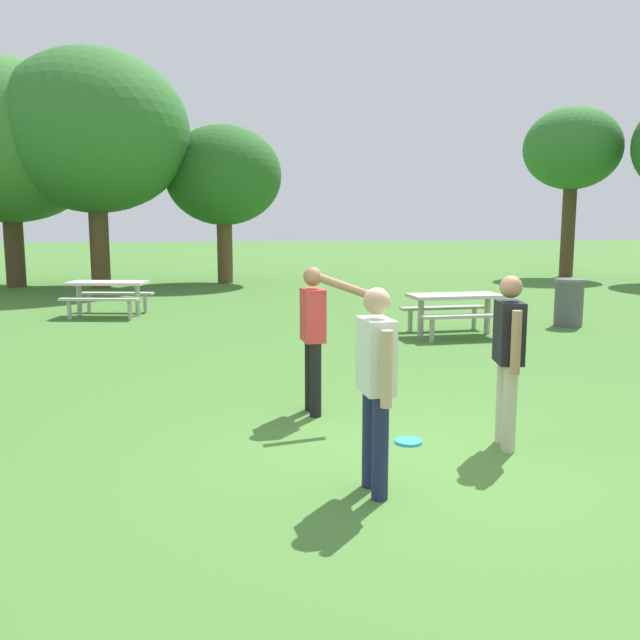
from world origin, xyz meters
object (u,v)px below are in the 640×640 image
at_px(person_bystander, 508,350).
at_px(tree_broad_center, 7,142).
at_px(tree_far_right, 94,132).
at_px(tree_slender_mid, 223,176).
at_px(trash_can_beside_table, 569,302).
at_px(frisbee, 409,441).
at_px(picnic_table_near, 455,305).
at_px(person_catcher, 314,328).
at_px(picnic_table_far, 108,291).
at_px(person_thrower, 376,377).
at_px(tree_back_left, 572,150).

relative_size(person_bystander, tree_broad_center, 0.23).
height_order(person_bystander, tree_far_right, tree_far_right).
bearing_deg(tree_slender_mid, trash_can_beside_table, -55.50).
bearing_deg(tree_far_right, person_bystander, -67.07).
bearing_deg(frisbee, picnic_table_near, 68.28).
bearing_deg(trash_can_beside_table, frisbee, -126.69).
height_order(person_bystander, tree_broad_center, tree_broad_center).
relative_size(picnic_table_near, tree_slender_mid, 0.35).
distance_m(person_catcher, tree_far_right, 16.21).
xyz_separation_m(person_bystander, tree_far_right, (-6.86, 16.22, 3.85)).
relative_size(frisbee, tree_far_right, 0.04).
bearing_deg(picnic_table_far, tree_far_right, 102.26).
relative_size(picnic_table_near, tree_broad_center, 0.26).
bearing_deg(tree_far_right, person_catcher, -70.79).
relative_size(frisbee, picnic_table_far, 0.14).
height_order(frisbee, trash_can_beside_table, trash_can_beside_table).
bearing_deg(picnic_table_near, trash_can_beside_table, 16.29).
bearing_deg(frisbee, person_thrower, -116.36).
distance_m(picnic_table_far, tree_broad_center, 9.14).
xyz_separation_m(person_bystander, picnic_table_far, (-5.42, 9.59, -0.38)).
bearing_deg(person_thrower, tree_broad_center, 114.80).
height_order(tree_slender_mid, tree_back_left, tree_back_left).
xyz_separation_m(tree_broad_center, tree_far_right, (2.73, -0.47, 0.27)).
bearing_deg(person_catcher, trash_can_beside_table, 43.93).
bearing_deg(frisbee, tree_back_left, 59.55).
bearing_deg(tree_back_left, tree_broad_center, -175.00).
xyz_separation_m(picnic_table_near, tree_back_left, (8.31, 12.22, 4.11)).
height_order(frisbee, tree_broad_center, tree_broad_center).
xyz_separation_m(picnic_table_far, tree_far_right, (-1.44, 6.63, 4.23)).
bearing_deg(tree_slender_mid, tree_back_left, 5.10).
bearing_deg(picnic_table_far, person_thrower, -69.31).
distance_m(tree_broad_center, tree_far_right, 2.78).
relative_size(person_thrower, picnic_table_far, 0.87).
distance_m(trash_can_beside_table, tree_back_left, 13.44).
height_order(picnic_table_near, tree_slender_mid, tree_slender_mid).
bearing_deg(tree_far_right, trash_can_beside_table, -40.19).
xyz_separation_m(person_thrower, person_bystander, (1.45, 0.93, 0.00)).
distance_m(frisbee, tree_broad_center, 19.17).
xyz_separation_m(person_catcher, trash_can_beside_table, (5.81, 5.59, -0.48)).
bearing_deg(picnic_table_near, person_catcher, -123.33).
bearing_deg(picnic_table_far, person_catcher, -65.59).
bearing_deg(person_bystander, person_catcher, 141.23).
bearing_deg(person_bystander, trash_can_beside_table, 59.28).
xyz_separation_m(person_thrower, frisbee, (0.57, 1.15, -0.93)).
xyz_separation_m(trash_can_beside_table, tree_far_right, (-10.99, 9.28, 4.31)).
distance_m(picnic_table_far, tree_slender_mid, 8.59).
relative_size(picnic_table_near, trash_can_beside_table, 1.89).
height_order(tree_broad_center, tree_slender_mid, tree_broad_center).
relative_size(picnic_table_far, tree_broad_center, 0.27).
height_order(person_thrower, tree_back_left, tree_back_left).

